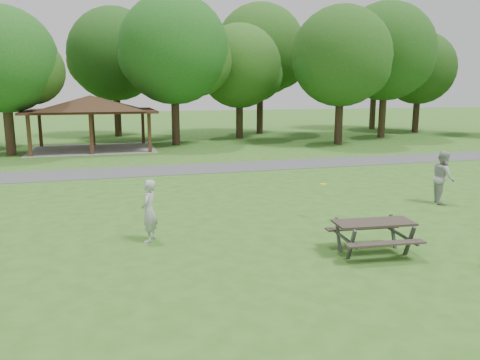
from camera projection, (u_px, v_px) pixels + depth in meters
name	position (u px, v px, depth m)	size (l,w,h in m)	color
ground	(246.00, 265.00, 11.34)	(160.00, 160.00, 0.00)	#31641C
asphalt_path	(169.00, 170.00, 24.54)	(120.00, 3.20, 0.02)	#48484B
pavilion	(91.00, 105.00, 32.30)	(8.60, 7.01, 3.76)	#3C2716
tree_row_d	(5.00, 63.00, 29.05)	(6.93, 6.60, 9.27)	#302115
tree_row_e	(175.00, 53.00, 34.20)	(8.40, 8.00, 11.02)	black
tree_row_f	(240.00, 69.00, 39.31)	(7.35, 7.00, 9.55)	black
tree_row_g	(342.00, 59.00, 34.72)	(7.77, 7.40, 10.25)	black
tree_row_h	(387.00, 55.00, 39.51)	(8.61, 8.20, 11.37)	#312216
tree_row_i	(420.00, 70.00, 44.65)	(7.14, 6.80, 9.52)	black
tree_deep_b	(116.00, 57.00, 40.64)	(8.40, 8.00, 11.13)	black
tree_deep_c	(261.00, 53.00, 43.12)	(8.82, 8.40, 11.90)	black
tree_deep_d	(376.00, 61.00, 48.14)	(8.40, 8.00, 11.27)	#332416
picnic_table_middle	(374.00, 229.00, 12.04)	(2.18, 1.82, 0.88)	#2D2620
frisbee_in_flight	(324.00, 184.00, 15.21)	(0.31, 0.31, 0.02)	yellow
frisbee_thrower	(149.00, 211.00, 12.98)	(0.64, 0.42, 1.75)	#ADADB0
frisbee_catcher	(443.00, 177.00, 17.34)	(0.95, 0.74, 1.95)	#AAABAD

